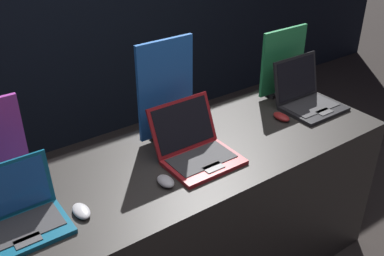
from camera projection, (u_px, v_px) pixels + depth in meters
The scene contains 9 objects.
display_counter at pixel (192, 222), 2.41m from camera, with size 2.12×0.73×0.87m.
laptop_front at pixel (16, 216), 1.72m from camera, with size 0.35×0.27×0.25m.
mouse_front at pixel (81, 211), 1.81m from camera, with size 0.06×0.11×0.03m.
laptop_middle at pixel (196, 147), 2.14m from camera, with size 0.35×0.35×0.25m.
mouse_middle at pixel (166, 181), 1.98m from camera, with size 0.06×0.10×0.03m.
promo_stand_middle at pixel (166, 92), 2.23m from camera, with size 0.31×0.07×0.52m.
laptop_back at pixel (307, 96), 2.62m from camera, with size 0.34×0.32×0.27m.
mouse_back at pixel (281, 117), 2.50m from camera, with size 0.06×0.11×0.04m.
promo_stand_back at pixel (283, 64), 2.70m from camera, with size 0.34×0.07×0.42m.
Camera 1 is at (-1.07, -1.13, 2.07)m, focal length 42.00 mm.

